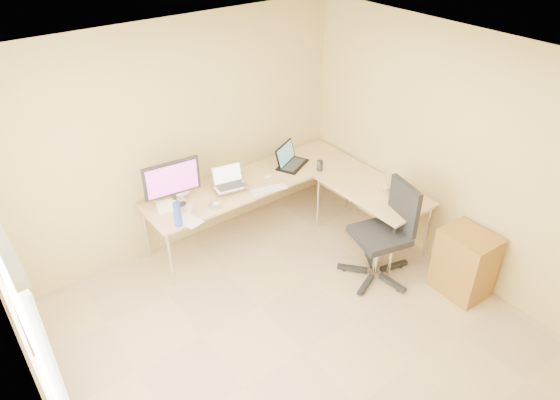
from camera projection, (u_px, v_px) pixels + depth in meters
floor at (304, 351)px, 4.73m from camera, size 4.50×4.50×0.00m
ceiling at (314, 81)px, 3.32m from camera, size 4.50×4.50×0.00m
wall_back at (177, 140)px, 5.54m from camera, size 4.50×0.00×4.50m
wall_left at (32, 371)px, 2.96m from camera, size 0.00×4.50×4.50m
wall_right at (469, 163)px, 5.09m from camera, size 0.00×4.50×4.50m
desk_main at (254, 206)px, 6.14m from camera, size 2.65×0.70×0.73m
desk_return at (371, 216)px, 5.96m from camera, size 0.70×1.30×0.73m
monitor at (172, 184)px, 5.35m from camera, size 0.63×0.26×0.53m
book_stack at (232, 182)px, 5.86m from camera, size 0.22×0.29×0.04m
laptop_center at (230, 178)px, 5.66m from camera, size 0.41×0.34×0.24m
laptop_black at (293, 156)px, 6.17m from camera, size 0.52×0.46×0.27m
keyboard at (269, 189)px, 5.75m from camera, size 0.43×0.21×0.02m
mouse at (268, 177)px, 5.97m from camera, size 0.10×0.07×0.04m
mug at (190, 209)px, 5.36m from camera, size 0.11×0.11×0.08m
cd_stack at (215, 206)px, 5.44m from camera, size 0.17×0.17×0.03m
water_bottle at (178, 214)px, 5.10m from camera, size 0.10×0.10×0.27m
papers at (190, 221)px, 5.23m from camera, size 0.25×0.30×0.01m
white_box at (167, 206)px, 5.41m from camera, size 0.23×0.19×0.07m
desk_fan at (180, 190)px, 5.50m from camera, size 0.24×0.24×0.27m
black_cup at (320, 166)px, 6.10m from camera, size 0.08×0.08×0.13m
laptop_return at (402, 186)px, 5.60m from camera, size 0.43×0.37×0.24m
office_chair at (379, 239)px, 5.36m from camera, size 0.82×0.82×1.12m
cabinet at (465, 263)px, 5.24m from camera, size 0.44×0.54×0.73m
window at (12, 297)px, 3.12m from camera, size 0.10×1.80×1.40m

